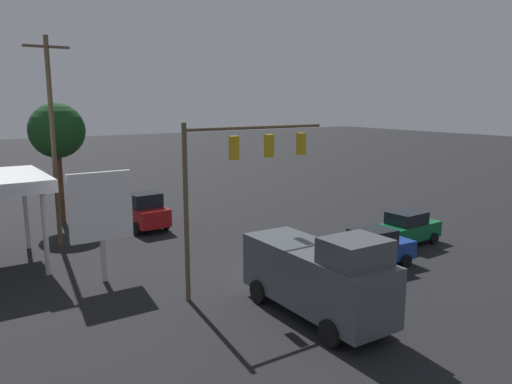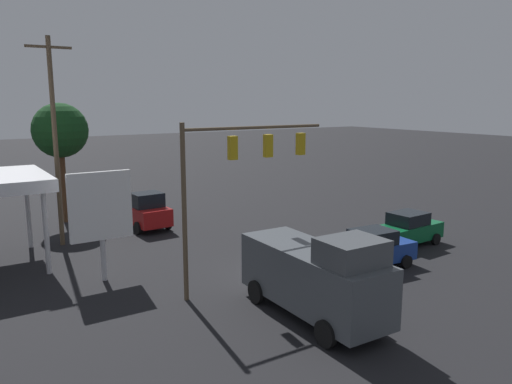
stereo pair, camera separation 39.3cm
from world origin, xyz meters
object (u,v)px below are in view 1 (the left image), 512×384
pickup_parked (141,211)px  sedan_waiting (372,248)px  price_sign (101,209)px  sedan_far (406,228)px  traffic_signal_assembly (239,166)px  delivery_truck (318,275)px  street_tree (57,131)px  utility_pole (53,139)px

pickup_parked → sedan_waiting: pickup_parked is taller
price_sign → sedan_far: 16.92m
traffic_signal_assembly → price_sign: bearing=-41.3°
traffic_signal_assembly → delivery_truck: size_ratio=1.08×
sedan_far → delivery_truck: bearing=20.4°
traffic_signal_assembly → pickup_parked: bearing=-91.3°
sedan_waiting → street_tree: bearing=-55.7°
utility_pole → street_tree: bearing=-104.3°
traffic_signal_assembly → price_sign: (4.75, -4.17, -2.07)m
price_sign → street_tree: bearing=-94.9°
pickup_parked → delivery_truck: size_ratio=0.78×
sedan_waiting → street_tree: street_tree is taller
sedan_far → sedan_waiting: bearing=16.8°
street_tree → delivery_truck: bearing=102.0°
utility_pole → street_tree: utility_pole is taller
sedan_far → street_tree: 23.08m
pickup_parked → price_sign: bearing=-33.8°
utility_pole → pickup_parked: (-5.38, -1.39, -5.01)m
sedan_far → delivery_truck: 11.72m
traffic_signal_assembly → sedan_waiting: (-6.99, 1.28, -4.52)m
traffic_signal_assembly → utility_pole: size_ratio=0.63×
traffic_signal_assembly → pickup_parked: traffic_signal_assembly is taller
pickup_parked → street_tree: 7.72m
traffic_signal_assembly → delivery_truck: 5.79m
street_tree → utility_pole: bearing=75.7°
traffic_signal_assembly → utility_pole: bearing=-65.7°
sedan_far → street_tree: size_ratio=0.56×
pickup_parked → sedan_waiting: (-6.71, 13.95, -0.16)m
traffic_signal_assembly → sedan_far: (-11.56, -0.39, -4.52)m
price_sign → street_tree: street_tree is taller
traffic_signal_assembly → price_sign: traffic_signal_assembly is taller
price_sign → street_tree: size_ratio=0.63×
delivery_truck → street_tree: 22.16m
sedan_waiting → price_sign: bearing=-21.0°
traffic_signal_assembly → sedan_far: traffic_signal_assembly is taller
utility_pole → street_tree: (-1.44, -5.64, 0.09)m
utility_pole → sedan_waiting: utility_pole is taller
traffic_signal_assembly → sedan_waiting: traffic_signal_assembly is taller
pickup_parked → street_tree: bearing=-140.4°
pickup_parked → delivery_truck: delivery_truck is taller
utility_pole → delivery_truck: utility_pole is taller
pickup_parked → utility_pole: bearing=-78.7°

